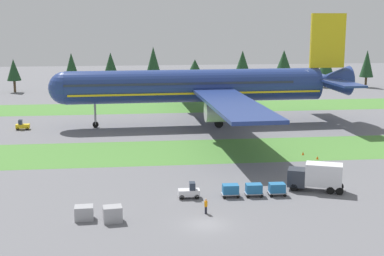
% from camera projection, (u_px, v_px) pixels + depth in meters
% --- Properties ---
extents(ground_plane, '(400.00, 400.00, 0.00)m').
position_uv_depth(ground_plane, '(206.00, 225.00, 58.55)').
color(ground_plane, slate).
extents(grass_strip_near, '(320.00, 16.79, 0.01)m').
position_uv_depth(grass_strip_near, '(178.00, 152.00, 90.35)').
color(grass_strip_near, '#4C8438').
rests_on(grass_strip_near, ground).
extents(grass_strip_far, '(320.00, 16.79, 0.01)m').
position_uv_depth(grass_strip_far, '(161.00, 107.00, 134.74)').
color(grass_strip_far, '#4C8438').
rests_on(grass_strip_far, ground).
extents(airliner, '(61.89, 76.11, 22.46)m').
position_uv_depth(airliner, '(204.00, 85.00, 111.87)').
color(airliner, navy).
rests_on(airliner, ground).
extents(baggage_tug, '(2.63, 1.37, 1.97)m').
position_uv_depth(baggage_tug, '(190.00, 192.00, 67.03)').
color(baggage_tug, silver).
rests_on(baggage_tug, ground).
extents(cargo_dolly_lead, '(2.24, 1.56, 1.55)m').
position_uv_depth(cargo_dolly_lead, '(230.00, 190.00, 67.46)').
color(cargo_dolly_lead, '#A3A3A8').
rests_on(cargo_dolly_lead, ground).
extents(cargo_dolly_second, '(2.24, 1.56, 1.55)m').
position_uv_depth(cargo_dolly_second, '(254.00, 189.00, 67.71)').
color(cargo_dolly_second, '#A3A3A8').
rests_on(cargo_dolly_second, ground).
extents(cargo_dolly_third, '(2.24, 1.56, 1.55)m').
position_uv_depth(cargo_dolly_third, '(277.00, 188.00, 67.97)').
color(cargo_dolly_third, '#A3A3A8').
rests_on(cargo_dolly_third, ground).
extents(catering_truck, '(7.31, 4.73, 3.58)m').
position_uv_depth(catering_truck, '(316.00, 176.00, 69.67)').
color(catering_truck, '#2D333D').
rests_on(catering_truck, ground).
extents(pushback_tractor, '(2.64, 1.39, 1.97)m').
position_uv_depth(pushback_tractor, '(22.00, 126.00, 108.02)').
color(pushback_tractor, yellow).
rests_on(pushback_tractor, ground).
extents(ground_crew_marshaller, '(0.36, 0.50, 1.74)m').
position_uv_depth(ground_crew_marshaller, '(206.00, 206.00, 61.64)').
color(ground_crew_marshaller, black).
rests_on(ground_crew_marshaller, ground).
extents(uld_container_0, '(2.07, 1.68, 1.53)m').
position_uv_depth(uld_container_0, '(84.00, 213.00, 59.85)').
color(uld_container_0, '#A3A3A8').
rests_on(uld_container_0, ground).
extents(uld_container_1, '(2.17, 1.82, 1.71)m').
position_uv_depth(uld_container_1, '(113.00, 214.00, 59.26)').
color(uld_container_1, '#A3A3A8').
rests_on(uld_container_1, ground).
extents(taxiway_marker_0, '(0.44, 0.44, 0.50)m').
position_uv_depth(taxiway_marker_0, '(317.00, 158.00, 85.50)').
color(taxiway_marker_0, orange).
rests_on(taxiway_marker_0, ground).
extents(taxiway_marker_1, '(0.44, 0.44, 0.54)m').
position_uv_depth(taxiway_marker_1, '(303.00, 153.00, 88.19)').
color(taxiway_marker_1, orange).
rests_on(taxiway_marker_1, ground).
extents(distant_tree_line, '(159.49, 11.04, 12.94)m').
position_uv_depth(distant_tree_line, '(193.00, 66.00, 167.13)').
color(distant_tree_line, '#4C3823').
rests_on(distant_tree_line, ground).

